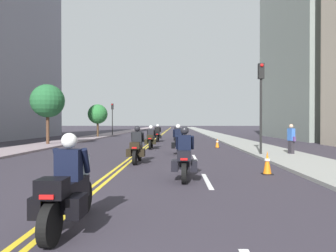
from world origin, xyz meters
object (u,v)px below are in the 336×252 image
at_px(motorcycle_2, 137,148).
at_px(traffic_cone_1, 267,163).
at_px(motorcycle_1, 185,159).
at_px(street_tree_1, 48,101).
at_px(motorcycle_4, 151,139).
at_px(traffic_light_near, 261,92).
at_px(motorcycle_0, 67,191).
at_px(motorcycle_5, 178,136).
at_px(motorcycle_3, 178,142).
at_px(street_tree_0, 98,114).
at_px(pedestrian_0, 291,139).
at_px(motorcycle_6, 158,135).
at_px(motorcycle_7, 177,133).
at_px(traffic_light_far, 112,113).
at_px(traffic_cone_0, 217,143).

distance_m(motorcycle_2, traffic_cone_1, 5.51).
bearing_deg(motorcycle_1, street_tree_1, 130.01).
xyz_separation_m(motorcycle_4, traffic_light_near, (6.17, -4.33, 2.72)).
distance_m(motorcycle_0, motorcycle_4, 15.18).
bearing_deg(motorcycle_0, motorcycle_5, 83.89).
distance_m(motorcycle_1, motorcycle_3, 7.41).
bearing_deg(traffic_light_near, street_tree_0, 125.54).
height_order(motorcycle_3, pedestrian_0, pedestrian_0).
relative_size(traffic_light_near, street_tree_1, 1.02).
bearing_deg(street_tree_0, motorcycle_3, -62.77).
xyz_separation_m(motorcycle_3, traffic_cone_1, (2.99, -6.42, -0.29)).
height_order(motorcycle_6, street_tree_0, street_tree_0).
bearing_deg(motorcycle_2, motorcycle_3, 64.65).
height_order(motorcycle_4, motorcycle_7, motorcycle_4).
distance_m(motorcycle_0, motorcycle_3, 11.90).
bearing_deg(motorcycle_4, motorcycle_3, -61.58).
relative_size(motorcycle_2, traffic_light_near, 0.44).
height_order(motorcycle_4, traffic_cone_1, motorcycle_4).
distance_m(motorcycle_3, motorcycle_5, 7.60).
distance_m(motorcycle_0, motorcycle_6, 22.76).
distance_m(motorcycle_3, pedestrian_0, 6.03).
distance_m(motorcycle_3, traffic_light_near, 5.18).
distance_m(motorcycle_7, street_tree_0, 10.35).
bearing_deg(traffic_light_near, motorcycle_4, 144.93).
relative_size(motorcycle_2, motorcycle_3, 0.99).
height_order(motorcycle_6, traffic_light_far, traffic_light_far).
xyz_separation_m(traffic_light_near, street_tree_0, (-13.84, 19.37, -0.56)).
bearing_deg(motorcycle_0, street_tree_1, 114.26).
height_order(motorcycle_4, motorcycle_5, motorcycle_5).
xyz_separation_m(motorcycle_1, motorcycle_5, (-0.11, 15.01, -0.01)).
bearing_deg(motorcycle_1, motorcycle_6, 99.12).
bearing_deg(motorcycle_7, motorcycle_0, -94.48).
relative_size(motorcycle_1, motorcycle_5, 1.05).
distance_m(motorcycle_1, traffic_light_near, 8.20).
relative_size(motorcycle_0, motorcycle_5, 1.05).
bearing_deg(motorcycle_7, traffic_cone_0, -75.75).
height_order(motorcycle_4, traffic_light_near, traffic_light_near).
relative_size(traffic_cone_1, traffic_light_far, 0.18).
height_order(motorcycle_4, street_tree_1, street_tree_1).
bearing_deg(traffic_light_near, traffic_cone_0, 106.68).
bearing_deg(street_tree_1, motorcycle_5, 8.11).
relative_size(motorcycle_5, pedestrian_0, 1.23).
bearing_deg(motorcycle_1, traffic_cone_1, 22.24).
bearing_deg(motorcycle_5, pedestrian_0, -57.03).
height_order(motorcycle_1, pedestrian_0, pedestrian_0).
distance_m(motorcycle_0, motorcycle_5, 19.44).
xyz_separation_m(motorcycle_1, traffic_cone_1, (2.83, 0.99, -0.25)).
height_order(motorcycle_1, traffic_cone_0, motorcycle_1).
distance_m(motorcycle_5, street_tree_1, 10.63).
distance_m(motorcycle_4, traffic_light_far, 21.80).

